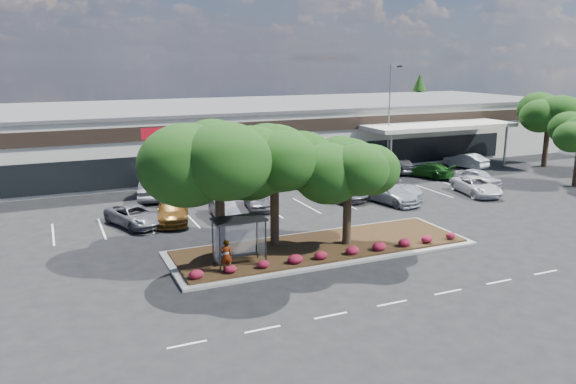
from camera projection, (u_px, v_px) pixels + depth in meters
name	position (u px, v px, depth m)	size (l,w,h in m)	color
ground	(388.00, 267.00, 30.36)	(160.00, 160.00, 0.00)	black
retail_store	(213.00, 134.00, 59.89)	(80.40, 25.20, 6.25)	silver
landscape_island	(322.00, 247.00, 33.12)	(18.00, 6.00, 0.26)	gray
lane_markings	(304.00, 218.00, 39.60)	(33.12, 20.06, 0.01)	silver
shrub_row	(339.00, 252.00, 31.16)	(17.00, 0.80, 0.50)	maroon
bus_shelter	(238.00, 228.00, 29.54)	(2.75, 1.55, 2.59)	black
island_tree_west	(219.00, 187.00, 30.29)	(7.20, 7.20, 7.89)	#1B3B0F
island_tree_mid	(274.00, 184.00, 32.34)	(6.60, 6.60, 7.32)	#1B3B0F
island_tree_east	(348.00, 190.00, 32.65)	(5.80, 5.80, 6.50)	#1B3B0F
tree_east_far	(547.00, 130.00, 57.56)	(6.40, 6.40, 7.62)	#1B3B0F
conifer_north_east	(418.00, 104.00, 81.75)	(3.96, 3.96, 9.00)	#1B3B0F
person_waiting	(226.00, 256.00, 28.81)	(0.63, 0.41, 1.72)	#594C47
light_pole	(389.00, 125.00, 54.75)	(1.43, 0.69, 10.46)	gray
car_0	(134.00, 216.00, 37.73)	(2.27, 4.92, 1.37)	slate
car_1	(173.00, 211.00, 38.69)	(2.12, 5.20, 1.51)	brown
car_2	(224.00, 208.00, 39.55)	(1.49, 4.27, 1.41)	#5A5961
car_3	(257.00, 200.00, 41.89)	(1.65, 4.10, 1.40)	slate
car_4	(340.00, 190.00, 44.96)	(2.47, 5.35, 1.49)	#5A5A62
car_5	(390.00, 193.00, 43.64)	(2.12, 5.21, 1.51)	#A3A8AE
car_6	(389.00, 187.00, 45.53)	(2.62, 5.68, 1.58)	#B3B6C1
car_7	(477.00, 186.00, 46.34)	(2.38, 5.16, 1.43)	silver
car_8	(478.00, 177.00, 49.64)	(1.71, 4.26, 1.45)	#B5BAC2
car_9	(152.00, 189.00, 44.83)	(1.75, 5.01, 1.65)	#56555D
car_10	(174.00, 183.00, 47.06)	(2.81, 6.08, 1.69)	#67240C
car_11	(179.00, 186.00, 45.62)	(2.86, 6.21, 1.72)	black
car_12	(253.00, 182.00, 47.67)	(1.68, 4.80, 1.58)	silver
car_14	(316.00, 177.00, 49.19)	(2.72, 5.91, 1.64)	#1E471A
car_15	(399.00, 165.00, 55.19)	(1.83, 4.55, 1.55)	#55575D
car_16	(429.00, 170.00, 53.04)	(1.91, 4.70, 1.36)	#184C14
car_17	(466.00, 161.00, 57.62)	(1.61, 4.61, 1.52)	silver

